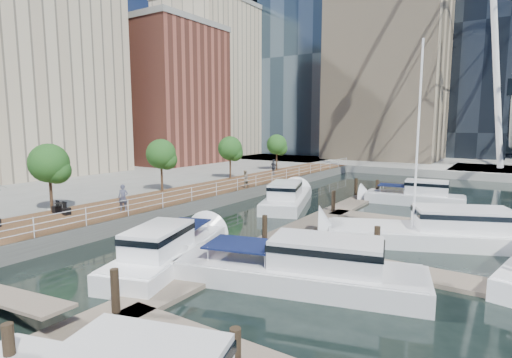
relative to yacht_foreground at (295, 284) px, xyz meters
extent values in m
plane|color=black|center=(-6.98, -4.13, 0.00)|extent=(520.00, 520.00, 0.00)
cube|color=brown|center=(-15.98, 10.87, 0.50)|extent=(6.00, 60.00, 1.00)
cube|color=#595954|center=(-12.98, 10.87, 0.50)|extent=(0.25, 60.00, 1.00)
cube|color=gray|center=(-42.98, 10.87, 0.50)|extent=(48.00, 90.00, 1.00)
cube|color=gray|center=(-6.98, 97.87, 0.50)|extent=(200.00, 114.00, 1.00)
cube|color=gray|center=(7.02, 47.87, 0.50)|extent=(14.00, 12.00, 1.00)
cube|color=#6D6051|center=(-3.98, 5.87, 0.10)|extent=(2.00, 32.00, 0.20)
cube|color=#6D6051|center=(2.02, 3.87, 0.10)|extent=(12.00, 2.00, 0.20)
cube|color=#6D6051|center=(2.02, 13.87, 0.10)|extent=(12.00, 2.00, 0.20)
cube|color=#BCAD8E|center=(-40.98, 11.87, 14.00)|extent=(14.00, 16.00, 26.00)
cube|color=brown|center=(-36.98, 29.87, 11.00)|extent=(12.00, 14.00, 20.00)
cube|color=#BCAD8E|center=(-42.98, 45.87, 15.00)|extent=(14.00, 16.00, 28.00)
cylinder|color=white|center=(4.52, 47.87, 14.00)|extent=(0.80, 0.80, 26.00)
cylinder|color=#3F2B1C|center=(-18.38, -0.13, 2.20)|extent=(0.20, 0.20, 2.40)
sphere|color=#265B1E|center=(-18.38, -0.13, 4.30)|extent=(2.60, 2.60, 2.60)
cylinder|color=#3F2B1C|center=(-18.38, 9.87, 2.20)|extent=(0.20, 0.20, 2.40)
sphere|color=#265B1E|center=(-18.38, 9.87, 4.30)|extent=(2.60, 2.60, 2.60)
cylinder|color=#3F2B1C|center=(-18.38, 19.87, 2.20)|extent=(0.20, 0.20, 2.40)
sphere|color=#265B1E|center=(-18.38, 19.87, 4.30)|extent=(2.60, 2.60, 2.60)
cylinder|color=#3F2B1C|center=(-18.38, 29.87, 2.20)|extent=(0.20, 0.20, 2.40)
sphere|color=#265B1E|center=(-18.38, 29.87, 4.30)|extent=(2.60, 2.60, 2.60)
imported|color=#47485E|center=(-14.66, 2.75, 1.90)|extent=(0.78, 0.75, 1.80)
imported|color=#85745C|center=(-13.48, 15.59, 1.82)|extent=(0.87, 0.97, 1.63)
imported|color=#373B45|center=(-16.09, 25.23, 1.92)|extent=(1.17, 0.79, 1.84)
camera|label=1|loc=(7.56, -14.65, 6.82)|focal=28.00mm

